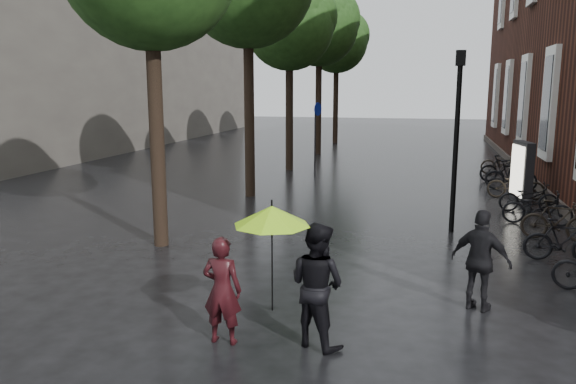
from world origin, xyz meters
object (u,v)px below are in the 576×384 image
(parked_bicycles, at_px, (532,198))
(person_black, at_px, (317,285))
(ad_lightbox, at_px, (522,172))
(lamp_post, at_px, (457,124))
(pedestrian_walking, at_px, (481,261))
(person_burgundy, at_px, (222,290))

(parked_bicycles, bearing_deg, person_black, -114.50)
(ad_lightbox, height_order, lamp_post, lamp_post)
(pedestrian_walking, bearing_deg, parked_bicycles, -80.33)
(pedestrian_walking, height_order, lamp_post, lamp_post)
(person_burgundy, bearing_deg, pedestrian_walking, -149.80)
(pedestrian_walking, xyz_separation_m, ad_lightbox, (1.95, 9.21, 0.13))
(pedestrian_walking, xyz_separation_m, lamp_post, (-0.23, 4.99, 1.83))
(person_black, height_order, pedestrian_walking, person_black)
(pedestrian_walking, distance_m, ad_lightbox, 9.41)
(pedestrian_walking, bearing_deg, ad_lightbox, -77.48)
(parked_bicycles, distance_m, ad_lightbox, 1.65)
(ad_lightbox, xyz_separation_m, lamp_post, (-2.19, -4.21, 1.70))
(parked_bicycles, xyz_separation_m, ad_lightbox, (-0.07, 1.57, 0.49))
(person_black, xyz_separation_m, ad_lightbox, (4.25, 11.04, 0.08))
(parked_bicycles, bearing_deg, ad_lightbox, 92.44)
(person_black, height_order, ad_lightbox, ad_lightbox)
(parked_bicycles, relative_size, ad_lightbox, 8.59)
(pedestrian_walking, distance_m, parked_bicycles, 7.91)
(pedestrian_walking, distance_m, lamp_post, 5.32)
(person_burgundy, relative_size, parked_bicycles, 0.09)
(person_burgundy, height_order, parked_bicycles, person_burgundy)
(person_black, xyz_separation_m, pedestrian_walking, (2.29, 1.84, -0.05))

